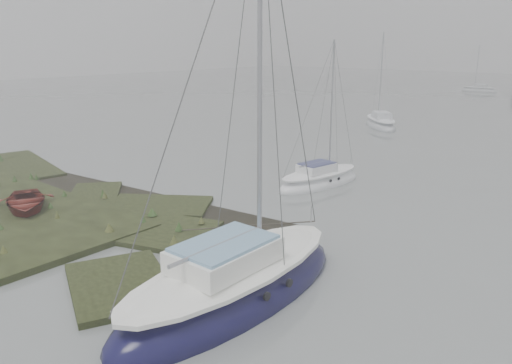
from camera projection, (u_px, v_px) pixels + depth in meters
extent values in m
plane|color=slate|center=(470.00, 133.00, 36.22)|extent=(160.00, 160.00, 0.00)
ellipsoid|color=#0E0D33|center=(235.00, 295.00, 12.74)|extent=(2.55, 7.73, 1.88)
ellipsoid|color=white|center=(234.00, 268.00, 12.54)|extent=(2.04, 6.74, 0.53)
cube|color=white|center=(225.00, 255.00, 12.17)|extent=(1.66, 2.65, 0.55)
cube|color=#769FC0|center=(225.00, 243.00, 12.08)|extent=(1.55, 2.43, 0.09)
cylinder|color=#939399|center=(260.00, 71.00, 11.97)|extent=(0.12, 0.12, 8.83)
cylinder|color=#939399|center=(218.00, 246.00, 11.92)|extent=(0.10, 3.09, 0.10)
ellipsoid|color=white|center=(319.00, 183.00, 23.02)|extent=(2.43, 5.16, 1.20)
ellipsoid|color=white|center=(320.00, 173.00, 22.89)|extent=(2.00, 4.48, 0.34)
cube|color=white|center=(317.00, 167.00, 22.68)|extent=(1.33, 1.85, 0.35)
cube|color=#15194C|center=(317.00, 163.00, 22.62)|extent=(1.24, 1.70, 0.06)
cylinder|color=#939399|center=(332.00, 105.00, 22.46)|extent=(0.08, 0.08, 5.66)
cylinder|color=#939399|center=(315.00, 164.00, 22.54)|extent=(0.39, 1.97, 0.06)
ellipsoid|color=#A7ACB1|center=(380.00, 126.00, 38.86)|extent=(4.96, 5.25, 1.32)
ellipsoid|color=white|center=(381.00, 119.00, 38.72)|extent=(4.23, 4.49, 0.37)
cube|color=white|center=(382.00, 115.00, 38.41)|extent=(2.11, 2.17, 0.39)
cube|color=#AEB3B9|center=(382.00, 112.00, 38.35)|extent=(1.95, 2.00, 0.06)
cylinder|color=#939399|center=(381.00, 74.00, 38.48)|extent=(0.09, 0.09, 6.22)
cylinder|color=#939399|center=(383.00, 113.00, 38.20)|extent=(1.50, 1.67, 0.07)
ellipsoid|color=#B7BEC2|center=(479.00, 91.00, 66.86)|extent=(4.74, 1.87, 1.13)
ellipsoid|color=silver|center=(479.00, 88.00, 66.74)|extent=(4.12, 1.52, 0.32)
cube|color=silver|center=(481.00, 86.00, 66.53)|extent=(1.66, 1.11, 0.33)
cube|color=silver|center=(481.00, 84.00, 66.48)|extent=(1.52, 1.03, 0.05)
cylinder|color=#939399|center=(477.00, 65.00, 66.36)|extent=(0.07, 0.07, 5.30)
cylinder|color=#939399|center=(482.00, 84.00, 66.39)|extent=(1.85, 0.20, 0.06)
imported|color=maroon|center=(25.00, 202.00, 18.89)|extent=(3.62, 3.23, 0.62)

